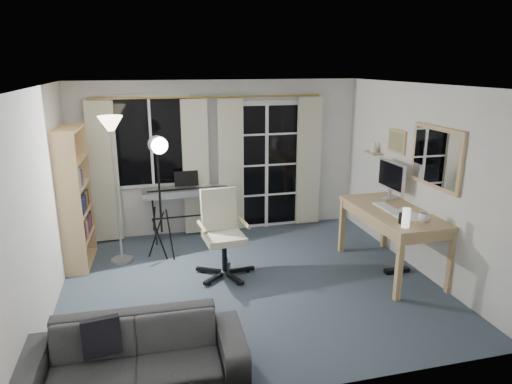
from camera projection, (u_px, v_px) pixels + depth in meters
floor at (250, 284)px, 5.68m from camera, size 4.50×4.00×0.02m
window at (151, 142)px, 6.86m from camera, size 1.20×0.08×1.40m
french_door at (266, 166)px, 7.41m from camera, size 1.32×0.09×2.11m
curtains at (213, 166)px, 7.10m from camera, size 3.60×0.07×2.13m
bookshelf at (72, 202)px, 6.00m from camera, size 0.34×0.88×1.86m
torchiere_lamp at (112, 146)px, 5.88m from camera, size 0.39×0.39×1.99m
keyboard_piano at (188, 192)px, 6.92m from camera, size 1.37×0.69×0.98m
studio_light at (159, 160)px, 5.96m from camera, size 0.38×0.38×1.77m
office_chair at (221, 225)px, 5.82m from camera, size 0.75×0.77×1.11m
desk at (393, 217)px, 5.84m from camera, size 0.81×1.57×0.84m
monitor at (391, 177)px, 6.19m from camera, size 0.20×0.60×0.52m
desk_clutter at (398, 230)px, 5.62m from camera, size 0.48×0.95×1.06m
mug at (425, 216)px, 5.35m from camera, size 0.14×0.11×0.14m
wall_mirror at (436, 158)px, 5.45m from camera, size 0.04×0.94×0.74m
framed_print at (397, 141)px, 6.28m from camera, size 0.03×0.42×0.32m
wall_shelf at (374, 149)px, 6.78m from camera, size 0.16×0.30×0.18m
sofa at (134, 345)px, 3.81m from camera, size 1.87×0.60×0.73m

